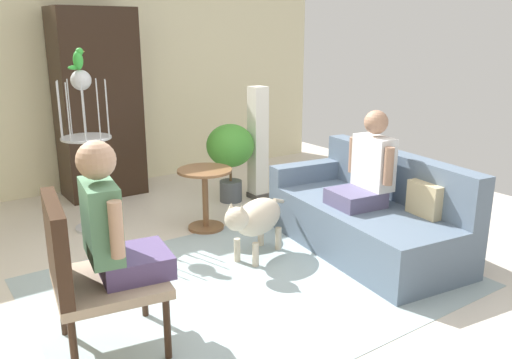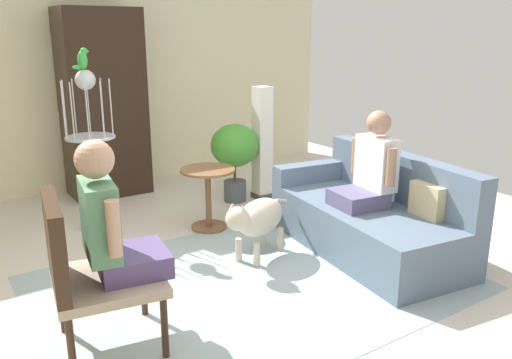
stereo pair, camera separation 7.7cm
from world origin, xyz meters
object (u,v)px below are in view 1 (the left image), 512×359
(dog, at_px, (256,218))
(bird_cage_stand, at_px, (86,139))
(person_on_armchair, at_px, (112,225))
(parrot, at_px, (78,59))
(armoire_cabinet, at_px, (98,104))
(couch, at_px, (367,216))
(person_on_couch, at_px, (368,169))
(column_lamp, at_px, (258,144))
(potted_plant, at_px, (230,150))
(round_end_table, at_px, (205,192))
(armchair, at_px, (85,267))

(dog, bearing_deg, bird_cage_stand, 122.21)
(person_on_armchair, bearing_deg, bird_cage_stand, 76.03)
(parrot, xyz_separation_m, armoire_cabinet, (0.51, 1.11, -0.58))
(couch, xyz_separation_m, dog, (-0.95, 0.40, 0.06))
(person_on_couch, height_order, person_on_armchair, person_on_armchair)
(person_on_couch, distance_m, column_lamp, 1.82)
(potted_plant, bearing_deg, round_end_table, -138.10)
(parrot, xyz_separation_m, column_lamp, (1.95, -0.09, -1.01))
(bird_cage_stand, relative_size, armoire_cabinet, 0.72)
(round_end_table, xyz_separation_m, potted_plant, (0.68, 0.61, 0.22))
(potted_plant, bearing_deg, person_on_couch, -83.03)
(bird_cage_stand, bearing_deg, dog, -57.79)
(person_on_couch, bearing_deg, column_lamp, 86.67)
(potted_plant, height_order, armoire_cabinet, armoire_cabinet)
(parrot, relative_size, column_lamp, 0.15)
(potted_plant, height_order, column_lamp, column_lamp)
(person_on_couch, height_order, bird_cage_stand, bird_cage_stand)
(person_on_couch, relative_size, parrot, 4.16)
(person_on_armchair, xyz_separation_m, potted_plant, (2.13, 2.07, -0.20))
(parrot, bearing_deg, potted_plant, -0.92)
(round_end_table, bearing_deg, armoire_cabinet, 103.70)
(couch, height_order, person_on_couch, person_on_couch)
(person_on_couch, relative_size, person_on_armchair, 0.97)
(potted_plant, relative_size, armoire_cabinet, 0.42)
(person_on_armchair, xyz_separation_m, round_end_table, (1.45, 1.46, -0.42))
(armoire_cabinet, bearing_deg, person_on_armchair, -107.72)
(column_lamp, bearing_deg, couch, -91.70)
(bird_cage_stand, xyz_separation_m, armoire_cabinet, (0.50, 1.11, 0.17))
(couch, relative_size, dog, 2.35)
(round_end_table, bearing_deg, bird_cage_stand, 145.46)
(round_end_table, distance_m, armoire_cabinet, 1.93)
(armchair, bearing_deg, bird_cage_stand, 71.40)
(potted_plant, bearing_deg, column_lamp, -11.53)
(couch, distance_m, armchair, 2.61)
(armchair, height_order, armoire_cabinet, armoire_cabinet)
(dog, relative_size, bird_cage_stand, 0.54)
(person_on_couch, xyz_separation_m, person_on_armchair, (-2.36, -0.19, 0.05))
(couch, height_order, potted_plant, potted_plant)
(column_lamp, bearing_deg, potted_plant, 168.47)
(person_on_armchair, xyz_separation_m, dog, (1.46, 0.60, -0.44))
(armoire_cabinet, bearing_deg, potted_plant, -45.64)
(couch, bearing_deg, armoire_cabinet, 114.86)
(armchair, xyz_separation_m, potted_plant, (2.30, 2.04, 0.03))
(parrot, height_order, column_lamp, parrot)
(round_end_table, distance_m, potted_plant, 0.94)
(person_on_armchair, distance_m, armoire_cabinet, 3.37)
(dog, bearing_deg, parrot, 122.48)
(person_on_couch, height_order, round_end_table, person_on_couch)
(couch, xyz_separation_m, round_end_table, (-0.96, 1.26, 0.08))
(armchair, height_order, person_on_armchair, person_on_armchair)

